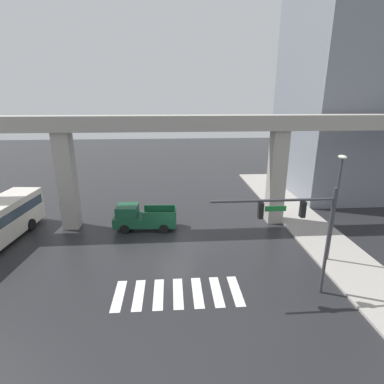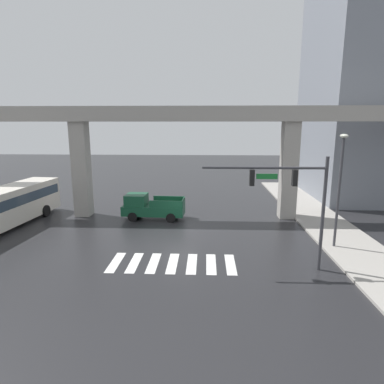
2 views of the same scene
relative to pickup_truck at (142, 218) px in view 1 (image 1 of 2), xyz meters
name	(u,v)px [view 1 (image 1 of 2)]	position (x,y,z in m)	size (l,w,h in m)	color
ground_plane	(176,244)	(2.78, -2.91, -0.99)	(120.00, 120.00, 0.00)	#232326
crosswalk_stripes	(178,293)	(2.78, -8.92, -0.98)	(7.15, 2.80, 0.01)	silver
elevated_overpass	(174,135)	(2.78, 0.86, 6.72)	(49.88, 1.85, 9.21)	#9E9991
sidewalk_east	(310,227)	(14.09, -0.91, -0.91)	(4.00, 36.00, 0.15)	#9E9991
pickup_truck	(142,218)	(0.00, 0.00, 0.00)	(5.19, 2.28, 2.08)	#14472D
traffic_signal_mast	(299,222)	(9.13, -9.39, 3.40)	(6.49, 0.32, 6.20)	#38383D
street_lamp_near_corner	(336,197)	(12.89, -6.12, 3.57)	(0.44, 0.70, 7.24)	#38383D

